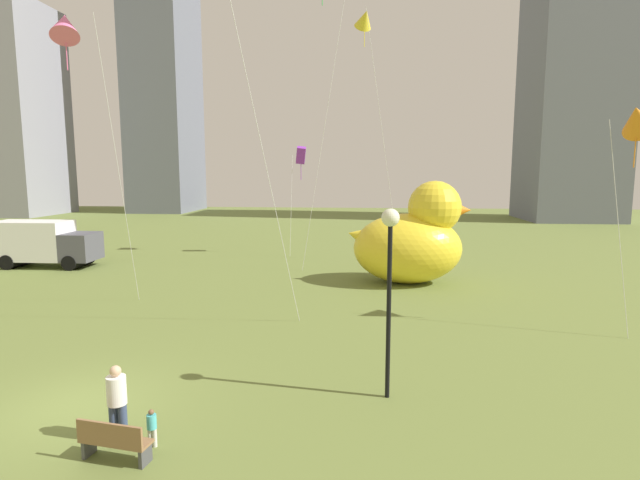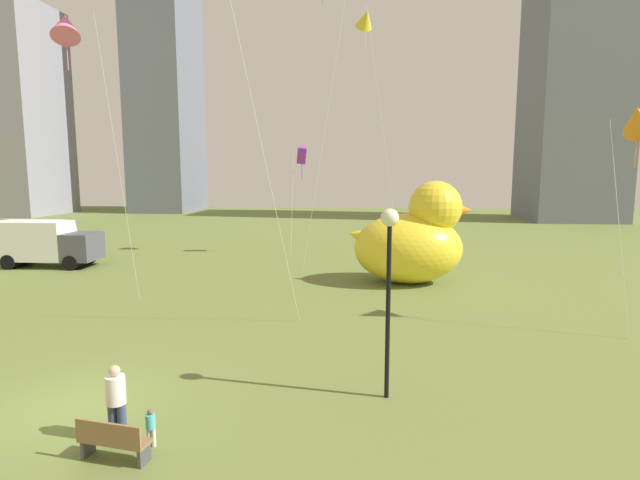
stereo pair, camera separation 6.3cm
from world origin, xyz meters
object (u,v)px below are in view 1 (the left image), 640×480
at_px(person_adult, 117,399).
at_px(person_child, 152,426).
at_px(kite_orange, 638,119).
at_px(kite_pink, 65,26).
at_px(giant_inflatable_duck, 412,240).
at_px(park_bench, 114,440).
at_px(box_truck, 43,244).
at_px(kite_yellow, 365,20).
at_px(lamppost, 390,257).
at_px(kite_purple, 301,156).

height_order(person_adult, person_child, person_adult).
height_order(kite_orange, kite_pink, kite_pink).
bearing_deg(giant_inflatable_duck, park_bench, -113.78).
distance_m(person_child, box_truck, 24.57).
height_order(box_truck, kite_orange, kite_orange).
height_order(person_adult, kite_pink, kite_pink).
height_order(park_bench, box_truck, box_truck).
height_order(person_child, kite_pink, kite_pink).
relative_size(person_child, giant_inflatable_duck, 0.13).
xyz_separation_m(park_bench, box_truck, (-14.70, 19.87, 0.98)).
distance_m(park_bench, kite_orange, 18.99).
relative_size(giant_inflatable_duck, kite_orange, 0.77).
distance_m(box_truck, kite_yellow, 24.59).
bearing_deg(lamppost, park_bench, -148.75).
relative_size(kite_orange, kite_pink, 0.69).
xyz_separation_m(park_bench, giant_inflatable_duck, (7.61, 17.28, 1.84)).
distance_m(box_truck, kite_pink, 15.88).
distance_m(giant_inflatable_duck, kite_pink, 18.38).
height_order(giant_inflatable_duck, box_truck, giant_inflatable_duck).
xyz_separation_m(person_adult, kite_purple, (1.02, 24.76, 6.03)).
bearing_deg(kite_pink, kite_orange, -2.16).
bearing_deg(park_bench, lamppost, 31.25).
distance_m(park_bench, kite_pink, 16.73).
bearing_deg(park_bench, giant_inflatable_duck, 66.22).
bearing_deg(person_adult, box_truck, 127.06).
bearing_deg(kite_purple, lamppost, -77.28).
bearing_deg(person_adult, park_bench, -68.96).
xyz_separation_m(park_bench, kite_yellow, (5.00, 24.35, 15.00)).
bearing_deg(person_child, kite_yellow, 79.35).
relative_size(person_adult, person_child, 2.03).
xyz_separation_m(kite_orange, kite_pink, (-21.37, 0.81, 3.84)).
bearing_deg(person_child, kite_pink, 126.35).
height_order(lamppost, box_truck, lamppost).
bearing_deg(park_bench, person_child, 49.42).
xyz_separation_m(person_child, kite_yellow, (4.46, 23.73, 15.01)).
bearing_deg(kite_orange, person_child, -147.07).
xyz_separation_m(giant_inflatable_duck, kite_pink, (-14.38, -6.73, 9.25)).
bearing_deg(kite_pink, box_truck, 130.40).
bearing_deg(kite_orange, kite_purple, 131.28).
height_order(box_truck, kite_pink, kite_pink).
relative_size(park_bench, lamppost, 0.31).
relative_size(park_bench, person_child, 1.84).
relative_size(person_adult, lamppost, 0.34).
relative_size(lamppost, kite_pink, 0.40).
relative_size(person_adult, giant_inflatable_duck, 0.26).
bearing_deg(kite_yellow, box_truck, -167.18).
xyz_separation_m(person_adult, giant_inflatable_duck, (7.93, 16.45, 1.36)).
bearing_deg(park_bench, kite_yellow, 78.41).
height_order(kite_orange, kite_purple, kite_orange).
height_order(person_adult, box_truck, box_truck).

